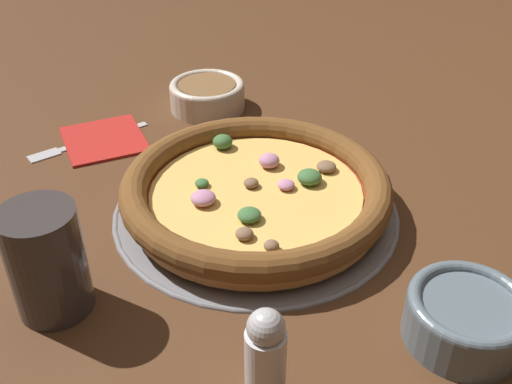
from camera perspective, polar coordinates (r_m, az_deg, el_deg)
ground_plane at (r=0.76m, az=0.00°, el=-1.78°), size 3.00×3.00×0.00m
pizza_tray at (r=0.76m, az=0.00°, el=-1.54°), size 0.36×0.36×0.01m
pizza at (r=0.74m, az=0.00°, el=0.15°), size 0.34×0.34×0.05m
bowl_near at (r=0.62m, az=19.40°, el=-11.13°), size 0.12×0.12×0.05m
bowl_far at (r=1.00m, az=-4.66°, el=9.28°), size 0.12×0.12×0.05m
drinking_cup at (r=0.63m, az=-19.31°, el=-6.26°), size 0.08×0.08×0.12m
napkin at (r=0.94m, az=-14.29°, el=4.98°), size 0.15×0.14×0.01m
fork at (r=0.94m, az=-16.16°, el=4.54°), size 0.02×0.19×0.00m
pepper_shaker at (r=0.52m, az=0.91°, el=-15.48°), size 0.04×0.04×0.10m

